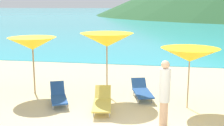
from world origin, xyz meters
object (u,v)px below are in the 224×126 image
at_px(umbrella_3, 32,44).
at_px(beachgoer_2, 164,91).
at_px(lounge_chair_3, 142,91).
at_px(umbrella_5, 190,55).
at_px(lounge_chair_5, 58,96).
at_px(lounge_chair_6, 102,101).
at_px(umbrella_4, 107,40).

xyz_separation_m(umbrella_3, beachgoer_2, (4.96, -2.26, -0.93)).
bearing_deg(lounge_chair_3, umbrella_3, 166.38).
xyz_separation_m(lounge_chair_3, beachgoer_2, (0.81, -2.46, 0.74)).
distance_m(lounge_chair_3, beachgoer_2, 2.69).
height_order(umbrella_3, lounge_chair_3, umbrella_3).
bearing_deg(lounge_chair_3, umbrella_5, -43.35).
bearing_deg(umbrella_3, umbrella_5, -6.12).
bearing_deg(lounge_chair_5, beachgoer_2, -44.05).
height_order(lounge_chair_5, beachgoer_2, beachgoer_2).
bearing_deg(lounge_chair_6, umbrella_4, 85.35).
bearing_deg(lounge_chair_5, umbrella_3, 118.74).
xyz_separation_m(umbrella_3, umbrella_4, (2.83, 0.21, 0.17)).
bearing_deg(umbrella_5, lounge_chair_3, 152.96).
relative_size(lounge_chair_3, lounge_chair_5, 1.12).
distance_m(lounge_chair_3, lounge_chair_6, 1.90).
bearing_deg(lounge_chair_6, lounge_chair_5, 159.64).
relative_size(umbrella_3, lounge_chair_5, 1.44).
xyz_separation_m(lounge_chair_3, lounge_chair_6, (-1.17, -1.49, 0.01)).
bearing_deg(umbrella_5, lounge_chair_6, -166.16).
relative_size(umbrella_3, lounge_chair_6, 1.21).
relative_size(umbrella_4, beachgoer_2, 1.26).
height_order(lounge_chair_3, beachgoer_2, beachgoer_2).
xyz_separation_m(umbrella_3, umbrella_5, (5.73, -0.61, -0.15)).
bearing_deg(lounge_chair_3, lounge_chair_5, -173.11).
bearing_deg(umbrella_3, umbrella_4, 4.20).
distance_m(umbrella_5, beachgoer_2, 1.98).
bearing_deg(lounge_chair_6, umbrella_3, 146.37).
xyz_separation_m(umbrella_3, lounge_chair_3, (4.15, 0.20, -1.68)).
bearing_deg(lounge_chair_3, lounge_chair_6, -144.52).
bearing_deg(umbrella_3, beachgoer_2, -24.51).
xyz_separation_m(lounge_chair_6, beachgoer_2, (1.99, -0.97, 0.74)).
height_order(lounge_chair_3, lounge_chair_5, lounge_chair_5).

